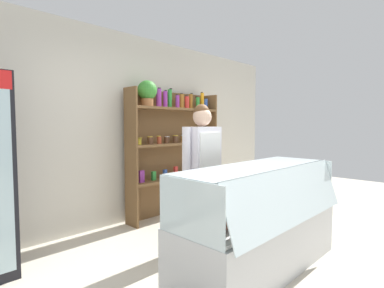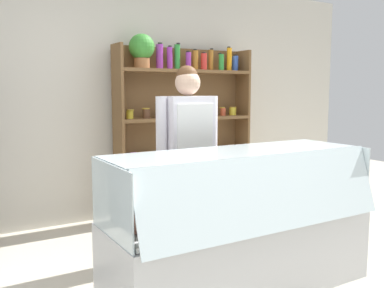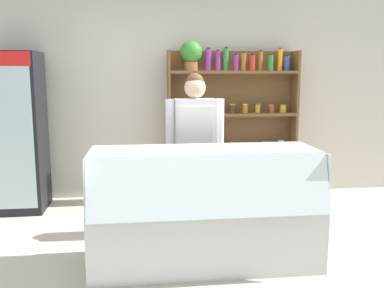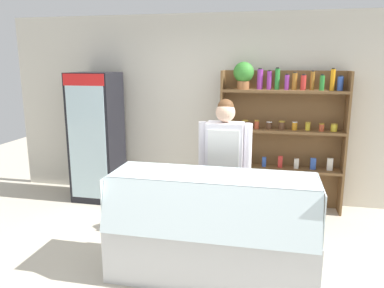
# 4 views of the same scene
# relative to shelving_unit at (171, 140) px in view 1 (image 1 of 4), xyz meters

# --- Properties ---
(ground_plane) EXTENTS (12.00, 12.00, 0.00)m
(ground_plane) POSITION_rel_shelving_unit_xyz_m (-0.68, -1.89, -1.16)
(ground_plane) COLOR beige
(back_wall) EXTENTS (6.80, 0.10, 2.70)m
(back_wall) POSITION_rel_shelving_unit_xyz_m (-0.68, 0.26, 0.19)
(back_wall) COLOR beige
(back_wall) RESTS_ON ground
(shelving_unit) EXTENTS (1.67, 0.29, 2.03)m
(shelving_unit) POSITION_rel_shelving_unit_xyz_m (0.00, 0.00, 0.00)
(shelving_unit) COLOR brown
(shelving_unit) RESTS_ON ground
(deli_display_case) EXTENTS (1.93, 0.77, 1.01)m
(deli_display_case) POSITION_rel_shelving_unit_xyz_m (-0.59, -1.95, -0.85)
(deli_display_case) COLOR silver
(deli_display_case) RESTS_ON ground
(shop_clerk) EXTENTS (0.59, 0.25, 1.64)m
(shop_clerk) POSITION_rel_shelving_unit_xyz_m (-0.57, -1.19, -0.20)
(shop_clerk) COLOR #2D2D38
(shop_clerk) RESTS_ON ground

